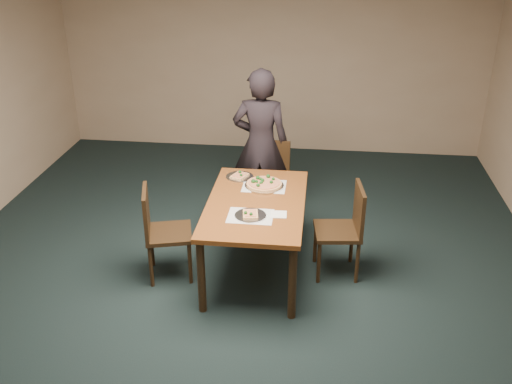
# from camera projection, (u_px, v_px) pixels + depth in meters

# --- Properties ---
(ground) EXTENTS (8.00, 8.00, 0.00)m
(ground) POSITION_uv_depth(u_px,v_px,m) (229.00, 311.00, 5.01)
(ground) COLOR black
(ground) RESTS_ON ground
(room_shell) EXTENTS (8.00, 8.00, 8.00)m
(room_shell) POSITION_uv_depth(u_px,v_px,m) (224.00, 123.00, 4.26)
(room_shell) COLOR tan
(room_shell) RESTS_ON ground
(dining_table) EXTENTS (0.90, 1.50, 0.75)m
(dining_table) POSITION_uv_depth(u_px,v_px,m) (256.00, 211.00, 5.32)
(dining_table) COLOR #613113
(dining_table) RESTS_ON ground
(chair_far) EXTENTS (0.46, 0.46, 0.91)m
(chair_far) POSITION_uv_depth(u_px,v_px,m) (269.00, 177.00, 6.35)
(chair_far) COLOR black
(chair_far) RESTS_ON ground
(chair_left) EXTENTS (0.51, 0.51, 0.91)m
(chair_left) POSITION_uv_depth(u_px,v_px,m) (160.00, 228.00, 5.31)
(chair_left) COLOR black
(chair_left) RESTS_ON ground
(chair_right) EXTENTS (0.47, 0.47, 0.91)m
(chair_right) POSITION_uv_depth(u_px,v_px,m) (346.00, 225.00, 5.35)
(chair_right) COLOR black
(chair_right) RESTS_ON ground
(diner) EXTENTS (0.64, 0.43, 1.72)m
(diner) POSITION_uv_depth(u_px,v_px,m) (261.00, 145.00, 6.30)
(diner) COLOR black
(diner) RESTS_ON ground
(placemat_main) EXTENTS (0.42, 0.32, 0.00)m
(placemat_main) POSITION_uv_depth(u_px,v_px,m) (264.00, 186.00, 5.58)
(placemat_main) COLOR white
(placemat_main) RESTS_ON dining_table
(placemat_near) EXTENTS (0.40, 0.30, 0.00)m
(placemat_near) POSITION_uv_depth(u_px,v_px,m) (250.00, 216.00, 5.02)
(placemat_near) COLOR white
(placemat_near) RESTS_ON dining_table
(pizza_pan) EXTENTS (0.38, 0.38, 0.07)m
(pizza_pan) POSITION_uv_depth(u_px,v_px,m) (264.00, 184.00, 5.58)
(pizza_pan) COLOR silver
(pizza_pan) RESTS_ON dining_table
(slice_plate_near) EXTENTS (0.28, 0.28, 0.06)m
(slice_plate_near) POSITION_uv_depth(u_px,v_px,m) (250.00, 215.00, 5.02)
(slice_plate_near) COLOR silver
(slice_plate_near) RESTS_ON dining_table
(slice_plate_far) EXTENTS (0.28, 0.28, 0.06)m
(slice_plate_far) POSITION_uv_depth(u_px,v_px,m) (240.00, 176.00, 5.77)
(slice_plate_far) COLOR silver
(slice_plate_far) RESTS_ON dining_table
(napkin) EXTENTS (0.15, 0.15, 0.01)m
(napkin) POSITION_uv_depth(u_px,v_px,m) (279.00, 214.00, 5.04)
(napkin) COLOR white
(napkin) RESTS_ON dining_table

